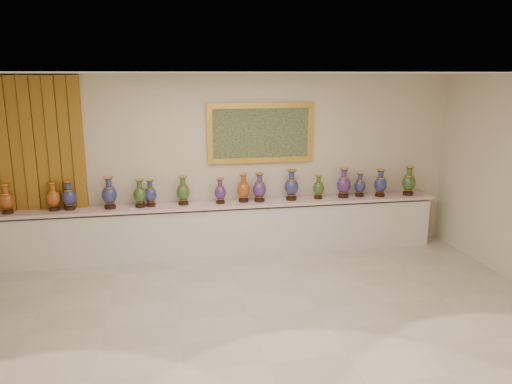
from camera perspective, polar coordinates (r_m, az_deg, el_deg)
ground at (r=6.54m, az=-0.78°, el=-13.83°), size 8.00×8.00×0.00m
room at (r=8.43m, az=-20.41°, el=2.90°), size 8.00×8.00×8.00m
counter at (r=8.46m, az=-3.40°, el=-4.25°), size 7.28×0.48×0.90m
vase_0 at (r=8.53m, az=-26.63°, el=-0.84°), size 0.28×0.28×0.47m
vase_1 at (r=8.41m, az=-22.15°, el=-0.61°), size 0.27×0.27×0.46m
vase_2 at (r=8.38m, az=-20.60°, el=-0.51°), size 0.28×0.28×0.47m
vase_3 at (r=8.25m, az=-16.42°, el=-0.26°), size 0.30×0.30×0.51m
vase_4 at (r=8.21m, az=-13.13°, el=-0.29°), size 0.27×0.27×0.46m
vase_5 at (r=8.23m, az=-11.98°, el=-0.26°), size 0.21×0.21×0.44m
vase_6 at (r=8.24m, az=-8.33°, el=0.01°), size 0.28×0.28×0.47m
vase_7 at (r=8.25m, az=-4.11°, el=-0.02°), size 0.23×0.23×0.42m
vase_8 at (r=8.33m, az=-1.44°, el=0.31°), size 0.22×0.22×0.47m
vase_9 at (r=8.34m, az=0.41°, el=0.37°), size 0.25×0.25×0.49m
vase_10 at (r=8.48m, az=4.08°, el=0.65°), size 0.31×0.31×0.52m
vase_11 at (r=8.63m, az=7.15°, el=0.46°), size 0.24×0.24×0.41m
vase_12 at (r=8.76m, az=9.98°, el=0.88°), size 0.30×0.30×0.52m
vase_13 at (r=8.90m, az=11.79°, el=0.71°), size 0.24×0.24×0.42m
vase_14 at (r=8.98m, az=14.03°, el=0.87°), size 0.23×0.23×0.48m
vase_15 at (r=9.21m, az=17.07°, el=1.09°), size 0.30×0.30×0.52m
label_card at (r=8.16m, az=-13.86°, el=-1.89°), size 0.10×0.06×0.00m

